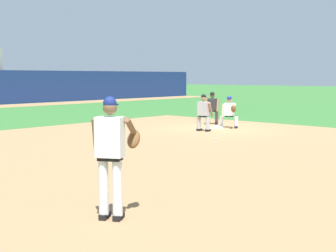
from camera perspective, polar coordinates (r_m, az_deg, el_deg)
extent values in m
plane|color=#336B2D|center=(19.33, 5.97, -0.33)|extent=(160.00, 160.00, 0.00)
cube|color=#9E754C|center=(13.16, 2.50, -3.31)|extent=(18.00, 18.00, 0.01)
cube|color=white|center=(19.32, 5.97, -0.19)|extent=(0.38, 0.38, 0.09)
sphere|color=white|center=(15.88, 5.86, -1.59)|extent=(0.07, 0.07, 0.07)
cube|color=black|center=(7.29, -7.70, -10.79)|extent=(0.28, 0.22, 0.09)
cylinder|color=white|center=(7.13, -7.87, -7.38)|extent=(0.15, 0.15, 0.84)
cube|color=black|center=(7.22, -6.03, -10.94)|extent=(0.28, 0.22, 0.09)
cylinder|color=white|center=(7.06, -6.18, -7.50)|extent=(0.15, 0.15, 0.84)
cube|color=black|center=(7.01, -7.08, -3.94)|extent=(0.34, 0.39, 0.06)
cube|color=white|center=(6.96, -7.11, -1.34)|extent=(0.40, 0.47, 0.60)
sphere|color=brown|center=(6.93, -7.10, 2.20)|extent=(0.21, 0.21, 0.21)
sphere|color=navy|center=(6.93, -7.11, 2.78)|extent=(0.20, 0.20, 0.20)
cube|color=navy|center=(7.02, -6.85, 2.62)|extent=(0.18, 0.20, 0.02)
cylinder|color=brown|center=(7.12, -8.79, -1.41)|extent=(0.21, 0.17, 0.59)
cylinder|color=brown|center=(7.15, -4.41, -0.36)|extent=(0.50, 0.33, 0.41)
ellipsoid|color=brown|center=(7.24, -4.21, -1.60)|extent=(0.36, 0.32, 0.34)
cube|color=black|center=(19.58, 8.30, -0.14)|extent=(0.28, 0.22, 0.09)
cylinder|color=white|center=(19.60, 8.32, 0.55)|extent=(0.15, 0.15, 0.40)
cube|color=black|center=(19.66, 6.56, -0.09)|extent=(0.28, 0.22, 0.09)
cylinder|color=white|center=(19.68, 6.59, 0.60)|extent=(0.15, 0.15, 0.40)
cube|color=black|center=(19.62, 7.46, 1.22)|extent=(0.33, 0.39, 0.06)
cube|color=white|center=(19.60, 7.48, 2.03)|extent=(0.40, 0.47, 0.52)
sphere|color=tan|center=(19.55, 7.48, 3.17)|extent=(0.21, 0.21, 0.21)
sphere|color=navy|center=(19.55, 7.49, 3.37)|extent=(0.20, 0.20, 0.20)
cube|color=navy|center=(19.46, 7.45, 3.29)|extent=(0.18, 0.20, 0.02)
cylinder|color=tan|center=(19.14, 8.05, 2.36)|extent=(0.56, 0.34, 0.24)
cylinder|color=tan|center=(19.54, 6.71, 1.85)|extent=(0.25, 0.19, 0.58)
ellipsoid|color=brown|center=(18.94, 7.97, 2.10)|extent=(0.29, 0.28, 0.35)
cube|color=black|center=(18.50, 3.83, -0.46)|extent=(0.27, 0.14, 0.09)
cylinder|color=#B2B2B7|center=(18.43, 3.77, 0.41)|extent=(0.15, 0.15, 0.50)
cube|color=black|center=(18.30, 4.90, -0.54)|extent=(0.27, 0.14, 0.09)
cylinder|color=#B2B2B7|center=(18.23, 4.85, 0.34)|extent=(0.15, 0.15, 0.50)
cube|color=black|center=(18.31, 4.31, 1.22)|extent=(0.24, 0.36, 0.06)
cube|color=#B2B2B7|center=(18.28, 4.32, 2.12)|extent=(0.29, 0.43, 0.54)
sphere|color=#9E7051|center=(18.28, 4.36, 3.38)|extent=(0.21, 0.21, 0.21)
sphere|color=black|center=(18.27, 4.36, 3.60)|extent=(0.20, 0.20, 0.20)
cube|color=black|center=(18.35, 4.51, 3.53)|extent=(0.13, 0.18, 0.02)
cylinder|color=#9E7051|center=(18.54, 3.88, 2.08)|extent=(0.34, 0.13, 0.56)
cylinder|color=#9E7051|center=(18.29, 5.23, 2.01)|extent=(0.34, 0.13, 0.56)
cube|color=black|center=(21.01, 5.93, 0.31)|extent=(0.28, 0.23, 0.09)
cylinder|color=#515154|center=(21.02, 5.95, 1.09)|extent=(0.15, 0.15, 0.50)
cube|color=black|center=(21.05, 4.85, 0.33)|extent=(0.28, 0.23, 0.09)
cylinder|color=#515154|center=(21.06, 4.87, 1.12)|extent=(0.15, 0.15, 0.50)
cube|color=black|center=(21.02, 5.42, 1.84)|extent=(0.35, 0.39, 0.06)
cube|color=#232326|center=(21.00, 5.42, 2.63)|extent=(0.41, 0.47, 0.54)
sphere|color=brown|center=(20.96, 5.43, 3.72)|extent=(0.21, 0.21, 0.21)
sphere|color=black|center=(20.95, 5.43, 3.91)|extent=(0.20, 0.20, 0.20)
cube|color=black|center=(20.87, 5.40, 3.83)|extent=(0.18, 0.20, 0.02)
cylinder|color=brown|center=(20.83, 6.06, 2.50)|extent=(0.33, 0.24, 0.56)
cylinder|color=brown|center=(20.88, 4.70, 2.52)|extent=(0.33, 0.24, 0.56)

